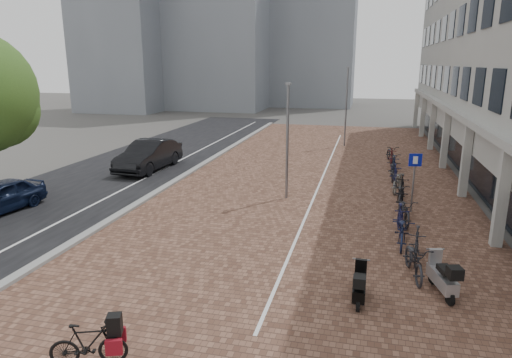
% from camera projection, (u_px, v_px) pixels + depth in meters
% --- Properties ---
extents(ground, '(140.00, 140.00, 0.00)m').
position_uv_depth(ground, '(208.00, 270.00, 13.50)').
color(ground, '#474442').
rests_on(ground, ground).
extents(plaza_brick, '(14.50, 42.00, 0.04)m').
position_uv_depth(plaza_brick, '(319.00, 177.00, 24.32)').
color(plaza_brick, brown).
rests_on(plaza_brick, ground).
extents(street_asphalt, '(8.00, 50.00, 0.03)m').
position_uv_depth(street_asphalt, '(134.00, 167.00, 26.88)').
color(street_asphalt, black).
rests_on(street_asphalt, ground).
extents(curb, '(0.35, 42.00, 0.14)m').
position_uv_depth(curb, '(195.00, 169.00, 25.95)').
color(curb, gray).
rests_on(curb, ground).
extents(lane_line, '(0.12, 44.00, 0.00)m').
position_uv_depth(lane_line, '(165.00, 168.00, 26.41)').
color(lane_line, white).
rests_on(lane_line, street_asphalt).
extents(parking_line, '(0.10, 30.00, 0.00)m').
position_uv_depth(parking_line, '(322.00, 177.00, 24.26)').
color(parking_line, white).
rests_on(parking_line, plaza_brick).
extents(bg_towers, '(33.00, 23.00, 32.00)m').
position_uv_depth(bg_towers, '(229.00, 0.00, 59.36)').
color(bg_towers, gray).
rests_on(bg_towers, ground).
extents(car_dark, '(2.03, 5.24, 1.70)m').
position_uv_depth(car_dark, '(149.00, 155.00, 25.90)').
color(car_dark, black).
rests_on(car_dark, ground).
extents(hero_bike, '(1.62, 0.95, 1.11)m').
position_uv_depth(hero_bike, '(88.00, 344.00, 9.13)').
color(hero_bike, black).
rests_on(hero_bike, ground).
extents(scooter_front, '(0.88, 1.67, 1.09)m').
position_uv_depth(scooter_front, '(442.00, 276.00, 11.92)').
color(scooter_front, '#A5A5AA').
rests_on(scooter_front, ground).
extents(scooter_mid, '(0.47, 1.44, 0.99)m').
position_uv_depth(scooter_mid, '(360.00, 284.00, 11.57)').
color(scooter_mid, black).
rests_on(scooter_mid, ground).
extents(parking_sign, '(0.51, 0.14, 2.48)m').
position_uv_depth(parking_sign, '(414.00, 173.00, 18.25)').
color(parking_sign, slate).
rests_on(parking_sign, ground).
extents(lamp_near, '(0.12, 0.12, 5.13)m').
position_uv_depth(lamp_near, '(287.00, 143.00, 19.95)').
color(lamp_near, slate).
rests_on(lamp_near, ground).
extents(lamp_far, '(0.12, 0.12, 5.69)m').
position_uv_depth(lamp_far, '(346.00, 108.00, 32.82)').
color(lamp_far, slate).
rests_on(lamp_far, ground).
extents(bike_row, '(1.19, 18.15, 1.05)m').
position_uv_depth(bike_row, '(398.00, 187.00, 20.51)').
color(bike_row, '#222227').
rests_on(bike_row, ground).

